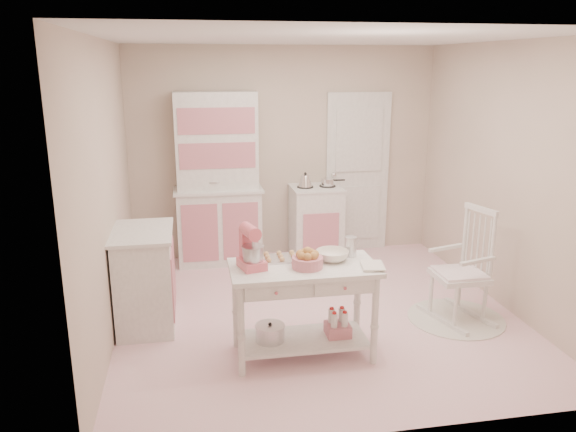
# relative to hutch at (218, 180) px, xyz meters

# --- Properties ---
(room_shell) EXTENTS (3.84, 3.84, 2.62)m
(room_shell) POSITION_rel_hutch_xyz_m (0.85, -1.66, 0.61)
(room_shell) COLOR pink
(room_shell) RESTS_ON ground
(door) EXTENTS (0.82, 0.05, 2.04)m
(door) POSITION_rel_hutch_xyz_m (1.80, 0.21, -0.02)
(door) COLOR white
(door) RESTS_ON ground
(hutch) EXTENTS (1.06, 0.50, 2.08)m
(hutch) POSITION_rel_hutch_xyz_m (0.00, 0.00, 0.00)
(hutch) COLOR white
(hutch) RESTS_ON ground
(stove) EXTENTS (0.62, 0.57, 0.92)m
(stove) POSITION_rel_hutch_xyz_m (1.20, -0.05, -0.58)
(stove) COLOR white
(stove) RESTS_ON ground
(base_cabinet) EXTENTS (0.54, 0.84, 0.92)m
(base_cabinet) POSITION_rel_hutch_xyz_m (-0.78, -1.61, -0.58)
(base_cabinet) COLOR white
(base_cabinet) RESTS_ON ground
(lace_rug) EXTENTS (0.92, 0.92, 0.01)m
(lace_rug) POSITION_rel_hutch_xyz_m (2.14, -2.03, -1.03)
(lace_rug) COLOR white
(lace_rug) RESTS_ON ground
(rocking_chair) EXTENTS (0.66, 0.82, 1.10)m
(rocking_chair) POSITION_rel_hutch_xyz_m (2.14, -2.03, -0.49)
(rocking_chair) COLOR white
(rocking_chair) RESTS_ON ground
(work_table) EXTENTS (1.20, 0.60, 0.80)m
(work_table) POSITION_rel_hutch_xyz_m (0.55, -2.44, -0.64)
(work_table) COLOR white
(work_table) RESTS_ON ground
(stand_mixer) EXTENTS (0.27, 0.32, 0.34)m
(stand_mixer) POSITION_rel_hutch_xyz_m (0.13, -2.42, -0.07)
(stand_mixer) COLOR #E46071
(stand_mixer) RESTS_ON work_table
(cookie_tray) EXTENTS (0.34, 0.24, 0.02)m
(cookie_tray) POSITION_rel_hutch_xyz_m (0.40, -2.26, -0.23)
(cookie_tray) COLOR silver
(cookie_tray) RESTS_ON work_table
(bread_basket) EXTENTS (0.25, 0.25, 0.09)m
(bread_basket) POSITION_rel_hutch_xyz_m (0.57, -2.49, -0.19)
(bread_basket) COLOR #CB7583
(bread_basket) RESTS_ON work_table
(mixing_bowl) EXTENTS (0.27, 0.27, 0.09)m
(mixing_bowl) POSITION_rel_hutch_xyz_m (0.81, -2.36, -0.20)
(mixing_bowl) COLOR white
(mixing_bowl) RESTS_ON work_table
(metal_pitcher) EXTENTS (0.10, 0.10, 0.17)m
(metal_pitcher) POSITION_rel_hutch_xyz_m (0.99, -2.28, -0.16)
(metal_pitcher) COLOR silver
(metal_pitcher) RESTS_ON work_table
(recipe_book) EXTENTS (0.22, 0.27, 0.02)m
(recipe_book) POSITION_rel_hutch_xyz_m (1.00, -2.56, -0.23)
(recipe_book) COLOR white
(recipe_book) RESTS_ON work_table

